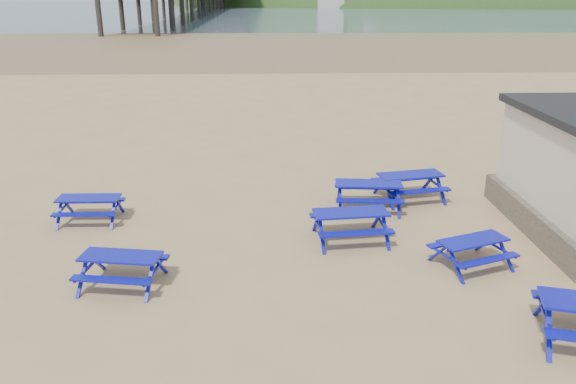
{
  "coord_description": "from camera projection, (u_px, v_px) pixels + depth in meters",
  "views": [
    {
      "loc": [
        0.29,
        -12.1,
        5.95
      ],
      "look_at": [
        0.75,
        1.5,
        1.0
      ],
      "focal_mm": 35.0,
      "sensor_mm": 36.0,
      "label": 1
    }
  ],
  "objects": [
    {
      "name": "ground",
      "position": [
        259.0,
        253.0,
        13.39
      ],
      "size": [
        400.0,
        400.0,
        0.0
      ],
      "primitive_type": "plane",
      "color": "tan",
      "rests_on": "ground"
    },
    {
      "name": "wet_sand",
      "position": [
        266.0,
        43.0,
        65.05
      ],
      "size": [
        400.0,
        400.0,
        0.0
      ],
      "primitive_type": "plane",
      "color": "olive",
      "rests_on": "ground"
    },
    {
      "name": "sea",
      "position": [
        267.0,
        9.0,
        173.06
      ],
      "size": [
        400.0,
        400.0,
        0.0
      ],
      "primitive_type": "plane",
      "color": "#455663",
      "rests_on": "ground"
    },
    {
      "name": "picnic_table_blue_a",
      "position": [
        90.0,
        209.0,
        15.14
      ],
      "size": [
        1.64,
        1.33,
        0.68
      ],
      "rotation": [
        0.0,
        0.0,
        -0.01
      ],
      "color": "#0D0093",
      "rests_on": "ground"
    },
    {
      "name": "picnic_table_blue_b",
      "position": [
        410.0,
        187.0,
        16.69
      ],
      "size": [
        2.15,
        1.87,
        0.79
      ],
      "rotation": [
        0.0,
        0.0,
        0.2
      ],
      "color": "#0D0093",
      "rests_on": "ground"
    },
    {
      "name": "picnic_table_blue_c",
      "position": [
        368.0,
        196.0,
        15.97
      ],
      "size": [
        1.99,
        1.66,
        0.78
      ],
      "rotation": [
        0.0,
        0.0,
        -0.09
      ],
      "color": "#0D0093",
      "rests_on": "ground"
    },
    {
      "name": "picnic_table_blue_d",
      "position": [
        122.0,
        270.0,
        11.84
      ],
      "size": [
        1.86,
        1.58,
        0.7
      ],
      "rotation": [
        0.0,
        0.0,
        -0.15
      ],
      "color": "#0D0093",
      "rests_on": "ground"
    },
    {
      "name": "picnic_table_blue_f",
      "position": [
        472.0,
        253.0,
        12.65
      ],
      "size": [
        1.94,
        1.76,
        0.67
      ],
      "rotation": [
        0.0,
        0.0,
        0.36
      ],
      "color": "#0D0093",
      "rests_on": "ground"
    },
    {
      "name": "headland_town",
      "position": [
        482.0,
        29.0,
        235.38
      ],
      "size": [
        264.0,
        144.0,
        108.0
      ],
      "color": "#2D4C1E",
      "rests_on": "ground"
    },
    {
      "name": "picnic_table_blue_g",
      "position": [
        350.0,
        226.0,
        13.96
      ],
      "size": [
        1.98,
        1.66,
        0.77
      ],
      "rotation": [
        0.0,
        0.0,
        0.1
      ],
      "color": "#0D0093",
      "rests_on": "ground"
    }
  ]
}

